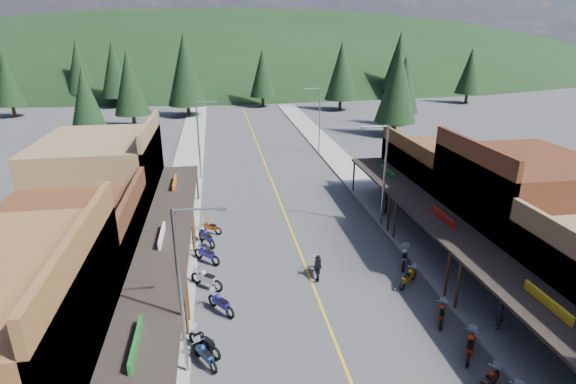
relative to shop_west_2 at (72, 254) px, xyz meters
name	(u,v)px	position (x,y,z in m)	size (l,w,h in m)	color
ground	(314,288)	(13.75, -1.70, -2.53)	(220.00, 220.00, 0.00)	#38383A
centerline	(272,182)	(13.75, 18.30, -2.53)	(0.15, 90.00, 0.01)	gold
sidewalk_west	(184,185)	(5.05, 18.30, -2.46)	(3.40, 94.00, 0.15)	gray
sidewalk_east	(355,177)	(22.45, 18.30, -2.46)	(3.40, 94.00, 0.15)	gray
shop_west_2	(72,254)	(0.00, 0.00, 0.00)	(10.90, 9.00, 6.20)	#3F2111
shop_west_3	(106,183)	(-0.03, 9.60, 0.99)	(10.90, 10.20, 8.20)	brown
shop_east_2	(516,209)	(27.54, 0.00, 0.99)	(10.90, 9.00, 8.20)	#562B19
shop_east_3	(443,178)	(27.51, 9.60, 0.00)	(10.90, 10.20, 6.20)	#4C2D16
streetlight_0	(183,287)	(6.80, -7.70, 1.93)	(2.16, 0.18, 8.00)	gray
streetlight_1	(200,136)	(6.80, 20.30, 1.93)	(2.16, 0.18, 8.00)	gray
streetlight_2	(383,171)	(20.71, 6.30, 1.93)	(2.16, 0.18, 8.00)	gray
streetlight_3	(318,117)	(20.71, 28.30, 1.93)	(2.16, 0.18, 8.00)	gray
ridge_hill	(230,74)	(13.75, 133.30, -2.53)	(310.00, 140.00, 60.00)	black
pine_0	(7,79)	(-26.25, 60.30, 3.95)	(5.04, 5.04, 11.00)	black
pine_1	(114,69)	(-10.25, 68.30, 4.70)	(5.88, 5.88, 12.50)	black
pine_2	(185,69)	(3.75, 56.30, 5.46)	(6.72, 6.72, 14.00)	black
pine_3	(262,73)	(17.75, 64.30, 3.95)	(5.04, 5.04, 11.00)	black
pine_4	(341,71)	(31.75, 58.30, 4.70)	(5.88, 5.88, 12.50)	black
pine_5	(399,61)	(47.75, 70.30, 5.46)	(6.72, 6.72, 14.00)	black
pine_6	(470,71)	(59.75, 62.30, 3.95)	(5.04, 5.04, 11.00)	black
pine_7	(79,67)	(-18.25, 74.30, 4.70)	(5.88, 5.88, 12.50)	black
pine_8	(85,98)	(-8.25, 38.30, 3.44)	(4.48, 4.48, 10.00)	black
pine_9	(404,84)	(37.75, 43.30, 3.85)	(4.93, 4.93, 10.80)	black
pine_10	(130,83)	(-4.25, 48.30, 4.25)	(5.38, 5.38, 11.60)	black
pine_11	(398,85)	(33.75, 36.30, 4.65)	(5.82, 5.82, 12.40)	black
bike_west_5	(205,354)	(7.44, -7.28, -1.96)	(0.66, 1.99, 1.14)	navy
bike_west_6	(204,342)	(7.40, -6.45, -1.90)	(0.73, 2.20, 1.26)	black
bike_west_7	(221,302)	(8.24, -3.30, -1.91)	(0.73, 2.18, 1.24)	navy
bike_west_8	(206,278)	(7.45, -0.67, -1.87)	(0.78, 2.33, 1.33)	#9FA0A4
bike_west_9	(207,253)	(7.43, 2.48, -1.89)	(0.75, 2.25, 1.29)	navy
bike_west_10	(207,237)	(7.39, 5.05, -1.90)	(0.73, 2.20, 1.26)	navy
bike_west_11	(210,227)	(7.65, 6.96, -1.99)	(0.64, 1.91, 1.09)	#A4430B
bike_east_4	(488,381)	(19.30, -10.85, -1.96)	(0.67, 2.00, 1.14)	maroon
bike_east_5	(471,345)	(19.75, -8.67, -1.92)	(0.71, 2.14, 1.23)	#9A260B
bike_east_6	(442,313)	(19.68, -6.00, -1.99)	(0.63, 1.89, 1.08)	#99310A
bike_east_7	(408,277)	(19.42, -2.30, -1.96)	(0.67, 2.02, 1.15)	#C4790E
bike_east_8	(405,257)	(20.14, 0.02, -1.89)	(0.75, 2.24, 1.28)	#A9A9AF
rider_on_bike	(317,267)	(14.26, -0.31, -1.93)	(0.96, 2.07, 1.52)	black
pedestrian_east_a	(500,314)	(22.18, -7.12, -1.53)	(0.62, 0.41, 1.71)	#282233
pedestrian_east_b	(384,204)	(21.74, 8.17, -1.49)	(0.87, 0.50, 1.79)	brown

